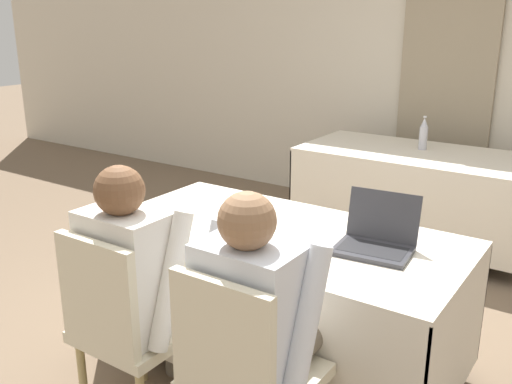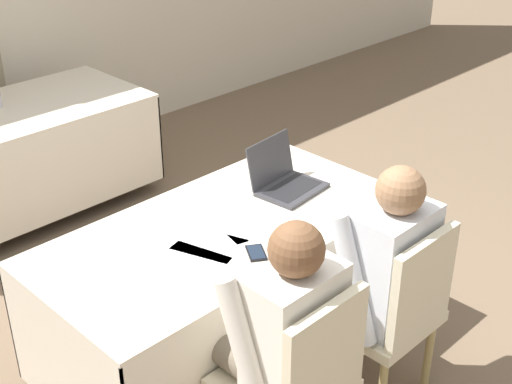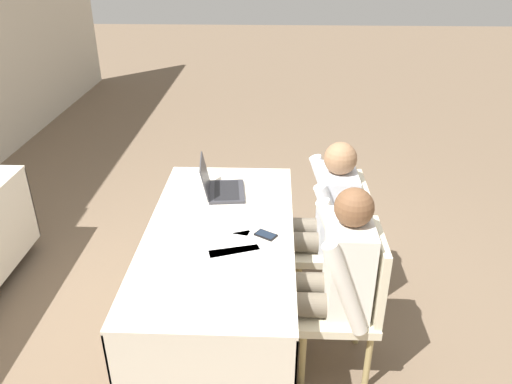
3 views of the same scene
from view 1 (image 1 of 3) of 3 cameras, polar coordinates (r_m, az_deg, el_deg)
name	(u,v)px [view 1 (image 1 of 3)]	position (r m, az deg, el deg)	size (l,w,h in m)	color
ground_plane	(279,363)	(3.04, 2.35, -16.73)	(24.00, 24.00, 0.00)	brown
wall_back	(458,60)	(5.07, 19.54, 12.34)	(12.00, 0.06, 2.70)	beige
curtain_panel	(448,63)	(5.03, 18.65, 12.11)	(0.77, 0.04, 2.65)	gray
conference_table_near	(281,264)	(2.77, 2.49, -7.20)	(1.72, 0.86, 0.72)	beige
conference_table_far	(416,174)	(4.49, 15.75, 1.79)	(1.72, 0.86, 0.72)	beige
laptop	(376,240)	(2.54, 11.90, -4.72)	(0.35, 0.31, 0.24)	#333338
cell_phone	(238,246)	(2.53, -1.84, -5.41)	(0.12, 0.14, 0.01)	black
paper_beside_laptop	(217,227)	(2.76, -3.91, -3.55)	(0.28, 0.34, 0.00)	white
paper_centre_table	(247,229)	(2.73, -0.92, -3.73)	(0.30, 0.35, 0.00)	white
paper_left_edge	(289,238)	(2.63, 3.31, -4.57)	(0.28, 0.34, 0.00)	white
water_bottle	(423,134)	(4.51, 16.40, 5.55)	(0.06, 0.06, 0.26)	#B7B7C1
chair_near_left	(124,322)	(2.47, -13.04, -12.59)	(0.44, 0.44, 0.89)	tan
chair_near_right	(243,372)	(2.12, -1.27, -17.53)	(0.44, 0.44, 0.89)	tan
person_checkered_shirt	(140,278)	(2.46, -11.54, -8.43)	(0.50, 0.52, 1.15)	#665B4C
person_white_shirt	(260,320)	(2.11, 0.36, -12.64)	(0.50, 0.52, 1.15)	#665B4C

